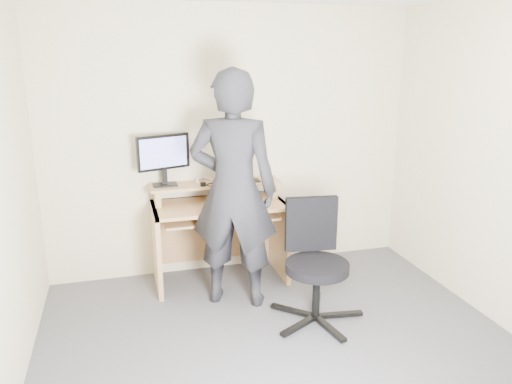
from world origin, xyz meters
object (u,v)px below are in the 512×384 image
monitor (164,155)px  person (233,190)px  desk (218,222)px  office_chair (315,257)px

monitor → person: bearing=-67.9°
desk → person: bearing=-86.0°
monitor → person: size_ratio=0.24×
monitor → office_chair: monitor is taller
monitor → person: (0.50, -0.59, -0.20)m
person → monitor: bearing=-27.3°
desk → monitor: bearing=169.9°
monitor → office_chair: bearing=-62.7°
monitor → office_chair: (1.05, -1.04, -0.67)m
office_chair → person: (-0.55, 0.44, 0.47)m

